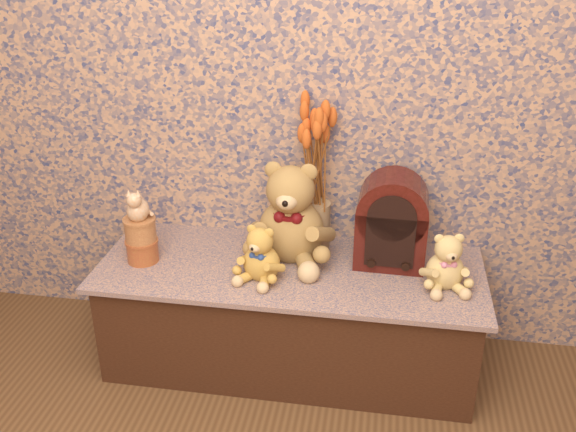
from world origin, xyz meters
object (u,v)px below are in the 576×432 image
Objects in this scene: ceramic_vase at (316,224)px; teddy_small at (446,258)px; teddy_medium at (261,250)px; biscuit_tin_lower at (143,251)px; teddy_large at (291,207)px; cat_figurine at (137,203)px; cathedral_radio at (392,220)px.

teddy_small is at bearing -24.79° from ceramic_vase.
teddy_small is (0.67, 0.05, -0.00)m from teddy_medium.
teddy_large is at bearing 13.29° from biscuit_tin_lower.
teddy_medium is 0.67m from teddy_small.
cat_figurine is at bearing -165.51° from teddy_large.
cathedral_radio reaches higher than ceramic_vase.
teddy_large reaches higher than biscuit_tin_lower.
ceramic_vase is (0.17, 0.28, -0.02)m from teddy_medium.
ceramic_vase is at bearing 142.96° from teddy_small.
ceramic_vase is at bearing 75.37° from teddy_medium.
cathedral_radio is at bearing 2.80° from teddy_large.
cat_figurine is at bearing 0.00° from biscuit_tin_lower.
teddy_large is 0.22m from teddy_medium.
biscuit_tin_lower is 0.20m from cat_figurine.
cat_figurine is (-1.15, -0.00, 0.13)m from teddy_small.
teddy_small is 1.15m from biscuit_tin_lower.
teddy_small reaches higher than ceramic_vase.
cathedral_radio is at bearing 132.72° from teddy_small.
teddy_large is 0.58m from cat_figurine.
teddy_small is 0.62× the size of cathedral_radio.
biscuit_tin_lower is (-0.48, 0.05, -0.07)m from teddy_medium.
ceramic_vase is at bearing 51.23° from teddy_large.
teddy_medium and teddy_small have the same top height.
cat_figurine is at bearing 167.94° from teddy_small.
ceramic_vase is (0.08, 0.10, -0.12)m from teddy_large.
ceramic_vase is (-0.30, 0.09, -0.09)m from cathedral_radio.
teddy_small is at bearing -33.44° from cathedral_radio.
teddy_medium is 0.33m from ceramic_vase.
teddy_small is 1.68× the size of cat_figurine.
cathedral_radio is (-0.20, 0.14, 0.07)m from teddy_small.
teddy_large is 3.14× the size of cat_figurine.
cat_figurine is (-0.48, 0.05, 0.13)m from teddy_medium.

